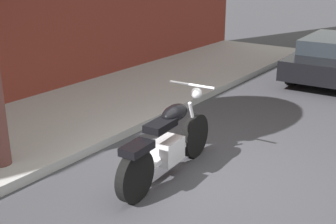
% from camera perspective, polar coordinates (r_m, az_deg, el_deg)
% --- Properties ---
extents(ground_plane, '(60.00, 60.00, 0.00)m').
position_cam_1_polar(ground_plane, '(6.03, 3.63, -8.39)').
color(ground_plane, '#38383D').
extents(sidewalk, '(18.07, 2.82, 0.14)m').
position_cam_1_polar(sidewalk, '(7.93, -15.60, -1.62)').
color(sidewalk, '#A2A2A2').
rests_on(sidewalk, ground).
extents(motorcycle, '(2.17, 0.70, 1.16)m').
position_cam_1_polar(motorcycle, '(5.84, -0.05, -4.20)').
color(motorcycle, black).
rests_on(motorcycle, ground).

